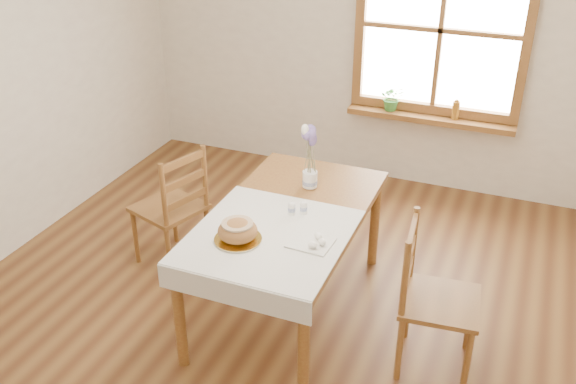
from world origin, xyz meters
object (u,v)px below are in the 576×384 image
at_px(chair_left, 169,206).
at_px(chair_right, 441,300).
at_px(flower_vase, 310,180).
at_px(bread_plate, 238,239).
at_px(dining_table, 288,224).

xyz_separation_m(chair_left, chair_right, (2.05, -0.37, 0.00)).
bearing_deg(chair_left, chair_right, 97.86).
xyz_separation_m(chair_right, flower_vase, (-1.01, 0.54, 0.33)).
bearing_deg(chair_right, flower_vase, 56.35).
xyz_separation_m(chair_right, bread_plate, (-1.16, -0.26, 0.29)).
bearing_deg(chair_right, bread_plate, 97.02).
distance_m(dining_table, chair_left, 1.06).
relative_size(dining_table, bread_plate, 5.88).
distance_m(dining_table, bread_plate, 0.46).
bearing_deg(bread_plate, chair_left, 144.30).
relative_size(chair_left, bread_plate, 3.49).
distance_m(chair_left, bread_plate, 1.12).
distance_m(bread_plate, flower_vase, 0.82).
height_order(dining_table, flower_vase, flower_vase).
height_order(chair_left, bread_plate, chair_left).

